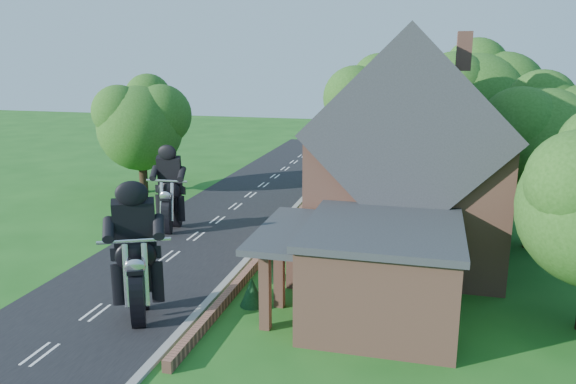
% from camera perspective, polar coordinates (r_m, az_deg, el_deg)
% --- Properties ---
extents(ground, '(120.00, 120.00, 0.00)m').
position_cam_1_polar(ground, '(24.17, -15.09, -8.74)').
color(ground, '#1B5718').
rests_on(ground, ground).
extents(road, '(7.00, 80.00, 0.02)m').
position_cam_1_polar(road, '(24.17, -15.09, -8.71)').
color(road, black).
rests_on(road, ground).
extents(kerb, '(0.30, 80.00, 0.12)m').
position_cam_1_polar(kerb, '(22.66, -6.90, -9.73)').
color(kerb, gray).
rests_on(kerb, ground).
extents(garden_wall, '(0.30, 22.00, 0.40)m').
position_cam_1_polar(garden_wall, '(26.82, -1.74, -5.51)').
color(garden_wall, '#96614C').
rests_on(garden_wall, ground).
extents(house, '(9.54, 8.64, 10.24)m').
position_cam_1_polar(house, '(25.75, 12.20, 2.92)').
color(house, '#96614C').
rests_on(house, ground).
extents(annex, '(7.05, 5.94, 3.44)m').
position_cam_1_polar(annex, '(19.95, 9.14, -7.86)').
color(annex, '#96614C').
rests_on(annex, ground).
extents(tree_house_right, '(6.51, 6.00, 8.40)m').
position_cam_1_polar(tree_house_right, '(28.67, 24.95, 4.74)').
color(tree_house_right, black).
rests_on(tree_house_right, ground).
extents(tree_behind_house, '(7.81, 7.20, 10.08)m').
position_cam_1_polar(tree_behind_house, '(35.66, 19.09, 8.50)').
color(tree_behind_house, black).
rests_on(tree_behind_house, ground).
extents(tree_behind_left, '(6.94, 6.40, 9.16)m').
position_cam_1_polar(tree_behind_left, '(36.71, 9.43, 8.42)').
color(tree_behind_left, black).
rests_on(tree_behind_left, ground).
extents(tree_far_road, '(6.08, 5.60, 7.84)m').
position_cam_1_polar(tree_far_road, '(38.30, -14.24, 7.06)').
color(tree_far_road, black).
rests_on(tree_far_road, ground).
extents(shrub_a, '(0.90, 0.90, 1.10)m').
position_cam_1_polar(shrub_a, '(21.08, -3.69, -10.07)').
color(shrub_a, black).
rests_on(shrub_a, ground).
extents(shrub_b, '(0.90, 0.90, 1.10)m').
position_cam_1_polar(shrub_b, '(23.29, -1.77, -7.66)').
color(shrub_b, black).
rests_on(shrub_b, ground).
extents(shrub_c, '(0.90, 0.90, 1.10)m').
position_cam_1_polar(shrub_c, '(25.54, -0.20, -5.68)').
color(shrub_c, black).
rests_on(shrub_c, ground).
extents(shrub_d, '(0.90, 0.90, 1.10)m').
position_cam_1_polar(shrub_d, '(30.17, 2.20, -2.60)').
color(shrub_d, black).
rests_on(shrub_d, ground).
extents(shrub_e, '(0.90, 0.90, 1.10)m').
position_cam_1_polar(shrub_e, '(32.53, 3.13, -1.39)').
color(shrub_e, black).
rests_on(shrub_e, ground).
extents(shrub_f, '(0.90, 0.90, 1.10)m').
position_cam_1_polar(shrub_f, '(34.90, 3.94, -0.34)').
color(shrub_f, black).
rests_on(shrub_f, ground).
extents(motorcycle_lead, '(1.06, 1.64, 1.51)m').
position_cam_1_polar(motorcycle_lead, '(20.61, -14.86, -10.49)').
color(motorcycle_lead, black).
rests_on(motorcycle_lead, ground).
extents(motorcycle_follow, '(0.48, 1.51, 1.38)m').
position_cam_1_polar(motorcycle_follow, '(30.11, -11.72, -2.64)').
color(motorcycle_follow, black).
rests_on(motorcycle_follow, ground).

